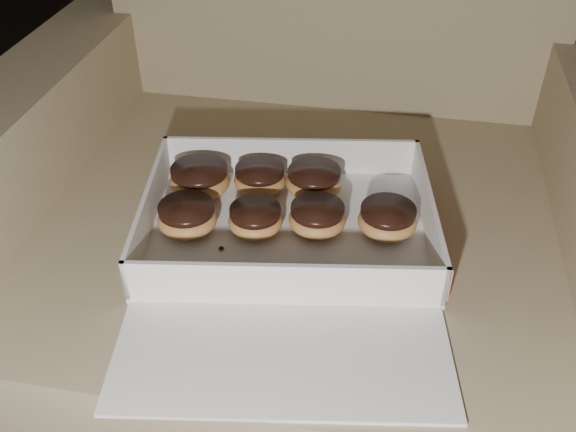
# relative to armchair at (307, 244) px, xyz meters

# --- Properties ---
(floor) EXTENTS (4.50, 4.50, 0.00)m
(floor) POSITION_rel_armchair_xyz_m (-0.45, -0.12, -0.31)
(floor) COLOR black
(floor) RESTS_ON ground
(armchair) EXTENTS (0.95, 0.80, 0.99)m
(armchair) POSITION_rel_armchair_xyz_m (0.00, 0.00, 0.00)
(armchair) COLOR #847954
(armchair) RESTS_ON floor
(bakery_box) EXTENTS (0.43, 0.49, 0.06)m
(bakery_box) POSITION_rel_armchair_xyz_m (0.00, -0.17, 0.14)
(bakery_box) COLOR white
(bakery_box) RESTS_ON armchair
(donut_a) EXTENTS (0.07, 0.07, 0.04)m
(donut_a) POSITION_rel_armchair_xyz_m (-0.06, -0.06, 0.16)
(donut_a) COLOR #CD8D47
(donut_a) RESTS_ON bakery_box
(donut_b) EXTENTS (0.07, 0.07, 0.04)m
(donut_b) POSITION_rel_armchair_xyz_m (-0.05, -0.15, 0.16)
(donut_b) COLOR #CD8D47
(donut_b) RESTS_ON bakery_box
(donut_c) EXTENTS (0.08, 0.08, 0.04)m
(donut_c) POSITION_rel_armchair_xyz_m (-0.14, -0.16, 0.16)
(donut_c) COLOR #CD8D47
(donut_c) RESTS_ON bakery_box
(donut_d) EXTENTS (0.09, 0.09, 0.04)m
(donut_d) POSITION_rel_armchair_xyz_m (-0.14, -0.08, 0.16)
(donut_d) COLOR #CD8D47
(donut_d) RESTS_ON bakery_box
(donut_e) EXTENTS (0.08, 0.08, 0.04)m
(donut_e) POSITION_rel_armchair_xyz_m (0.03, -0.13, 0.16)
(donut_e) COLOR #CD8D47
(donut_e) RESTS_ON bakery_box
(donut_f) EXTENTS (0.08, 0.08, 0.04)m
(donut_f) POSITION_rel_armchair_xyz_m (0.02, -0.05, 0.16)
(donut_f) COLOR #CD8D47
(donut_f) RESTS_ON bakery_box
(donut_g) EXTENTS (0.08, 0.08, 0.04)m
(donut_g) POSITION_rel_armchair_xyz_m (0.12, -0.12, 0.16)
(donut_g) COLOR #CD8D47
(donut_g) RESTS_ON bakery_box
(crumb_a) EXTENTS (0.01, 0.01, 0.00)m
(crumb_a) POSITION_rel_armchair_xyz_m (-0.08, -0.19, 0.14)
(crumb_a) COLOR black
(crumb_a) RESTS_ON bakery_box
(crumb_b) EXTENTS (0.01, 0.01, 0.00)m
(crumb_b) POSITION_rel_armchair_xyz_m (0.06, -0.23, 0.14)
(crumb_b) COLOR black
(crumb_b) RESTS_ON bakery_box
(crumb_c) EXTENTS (0.01, 0.01, 0.00)m
(crumb_c) POSITION_rel_armchair_xyz_m (-0.02, -0.24, 0.14)
(crumb_c) COLOR black
(crumb_c) RESTS_ON bakery_box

